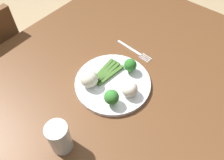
# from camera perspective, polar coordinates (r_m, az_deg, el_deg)

# --- Properties ---
(ground_plane) EXTENTS (6.00, 6.00, 0.02)m
(ground_plane) POSITION_cam_1_polar(r_m,az_deg,el_deg) (1.49, 0.11, -19.03)
(ground_plane) COLOR tan
(dining_table) EXTENTS (1.28, 0.97, 0.75)m
(dining_table) POSITION_cam_1_polar(r_m,az_deg,el_deg) (0.89, 0.17, -5.04)
(dining_table) COLOR brown
(dining_table) RESTS_ON ground_plane
(plate) EXTENTS (0.27, 0.27, 0.01)m
(plate) POSITION_cam_1_polar(r_m,az_deg,el_deg) (0.80, -0.00, -0.55)
(plate) COLOR white
(plate) RESTS_ON dining_table
(asparagus_bundle) EXTENTS (0.12, 0.06, 0.01)m
(asparagus_bundle) POSITION_cam_1_polar(r_m,az_deg,el_deg) (0.82, -1.26, 1.89)
(asparagus_bundle) COLOR #3D6626
(asparagus_bundle) RESTS_ON plate
(broccoli_back) EXTENTS (0.05, 0.05, 0.06)m
(broccoli_back) POSITION_cam_1_polar(r_m,az_deg,el_deg) (0.81, 4.60, 3.72)
(broccoli_back) COLOR #568E33
(broccoli_back) RESTS_ON plate
(broccoli_front_left) EXTENTS (0.05, 0.05, 0.06)m
(broccoli_front_left) POSITION_cam_1_polar(r_m,az_deg,el_deg) (0.72, -0.13, -4.33)
(broccoli_front_left) COLOR #609E3D
(broccoli_front_left) RESTS_ON plate
(cauliflower_edge) EXTENTS (0.06, 0.06, 0.06)m
(cauliflower_edge) POSITION_cam_1_polar(r_m,az_deg,el_deg) (0.77, -5.76, 0.33)
(cauliflower_edge) COLOR silver
(cauliflower_edge) RESTS_ON plate
(cauliflower_front) EXTENTS (0.05, 0.05, 0.05)m
(cauliflower_front) POSITION_cam_1_polar(r_m,az_deg,el_deg) (0.75, 4.40, -2.26)
(cauliflower_front) COLOR white
(cauliflower_front) RESTS_ON plate
(fork) EXTENTS (0.03, 0.17, 0.00)m
(fork) POSITION_cam_1_polar(r_m,az_deg,el_deg) (0.92, 5.55, 7.25)
(fork) COLOR silver
(fork) RESTS_ON dining_table
(water_glass) EXTENTS (0.06, 0.06, 0.11)m
(water_glass) POSITION_cam_1_polar(r_m,az_deg,el_deg) (0.66, -13.03, -13.88)
(water_glass) COLOR silver
(water_glass) RESTS_ON dining_table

